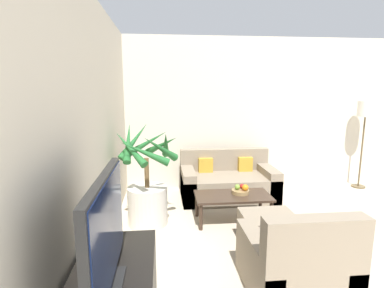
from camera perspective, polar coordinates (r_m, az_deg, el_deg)
name	(u,v)px	position (r m, az deg, el deg)	size (l,w,h in m)	color
wall_back	(305,113)	(5.97, 20.67, 5.48)	(8.18, 0.06, 2.70)	beige
wall_left	(68,149)	(2.35, -22.48, -0.88)	(0.06, 7.79, 2.70)	beige
television	(106,233)	(1.92, -16.06, -16.02)	(0.18, 0.99, 0.70)	black
potted_palm	(147,190)	(4.04, -8.49, -8.70)	(0.87, 0.87, 1.37)	beige
sofa_loveseat	(227,182)	(5.06, 6.78, -7.25)	(1.53, 0.86, 0.77)	gray
floor_lamp	(365,116)	(6.18, 30.13, 4.70)	(0.28, 0.28, 1.59)	brown
coffee_table	(233,198)	(4.16, 7.77, -10.22)	(1.02, 0.52, 0.38)	#38281E
fruit_bowl	(240,192)	(4.20, 9.20, -8.95)	(0.24, 0.24, 0.05)	#997A4C
apple_red	(242,186)	(4.24, 9.50, -7.94)	(0.07, 0.07, 0.07)	red
apple_green	(237,187)	(4.19, 8.63, -8.10)	(0.07, 0.07, 0.07)	olive
orange_fruit	(245,188)	(4.16, 10.12, -8.18)	(0.09, 0.09, 0.09)	orange
armchair	(295,265)	(2.95, 18.95, -21.02)	(0.81, 0.85, 0.85)	gray
ottoman	(268,231)	(3.66, 14.33, -15.69)	(0.61, 0.52, 0.38)	gray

